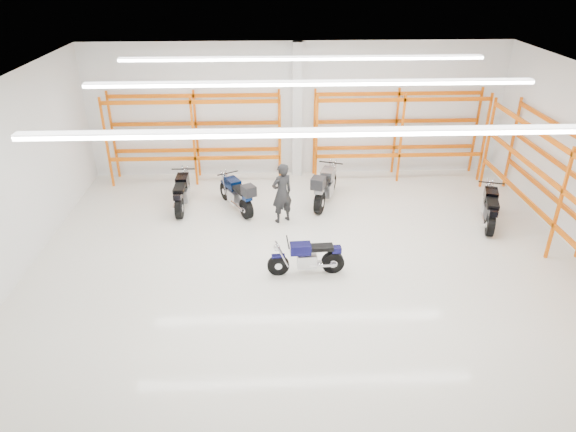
{
  "coord_description": "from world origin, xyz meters",
  "views": [
    {
      "loc": [
        -1.01,
        -10.94,
        6.98
      ],
      "look_at": [
        -0.53,
        0.5,
        1.09
      ],
      "focal_mm": 32.0,
      "sensor_mm": 36.0,
      "label": 1
    }
  ],
  "objects_px": {
    "motorcycle_back_c": "(324,187)",
    "standing_man": "(282,193)",
    "motorcycle_main": "(309,258)",
    "motorcycle_back_a": "(182,193)",
    "motorcycle_back_b": "(238,195)",
    "motorcycle_back_d": "(490,209)",
    "structural_column": "(297,112)"
  },
  "relations": [
    {
      "from": "motorcycle_back_a",
      "to": "structural_column",
      "type": "distance_m",
      "value": 4.76
    },
    {
      "from": "motorcycle_back_a",
      "to": "motorcycle_back_b",
      "type": "relative_size",
      "value": 1.08
    },
    {
      "from": "motorcycle_back_b",
      "to": "motorcycle_back_c",
      "type": "bearing_deg",
      "value": 7.46
    },
    {
      "from": "motorcycle_back_d",
      "to": "motorcycle_main",
      "type": "bearing_deg",
      "value": -156.45
    },
    {
      "from": "motorcycle_main",
      "to": "motorcycle_back_a",
      "type": "relative_size",
      "value": 0.87
    },
    {
      "from": "motorcycle_back_a",
      "to": "motorcycle_back_b",
      "type": "xyz_separation_m",
      "value": [
        1.71,
        -0.28,
        0.04
      ]
    },
    {
      "from": "motorcycle_back_a",
      "to": "motorcycle_back_b",
      "type": "bearing_deg",
      "value": -9.27
    },
    {
      "from": "motorcycle_back_a",
      "to": "motorcycle_back_d",
      "type": "height_order",
      "value": "motorcycle_back_d"
    },
    {
      "from": "motorcycle_back_c",
      "to": "structural_column",
      "type": "relative_size",
      "value": 0.52
    },
    {
      "from": "motorcycle_main",
      "to": "standing_man",
      "type": "relative_size",
      "value": 1.05
    },
    {
      "from": "structural_column",
      "to": "motorcycle_back_a",
      "type": "bearing_deg",
      "value": -145.08
    },
    {
      "from": "motorcycle_back_b",
      "to": "structural_column",
      "type": "height_order",
      "value": "structural_column"
    },
    {
      "from": "motorcycle_back_a",
      "to": "structural_column",
      "type": "height_order",
      "value": "structural_column"
    },
    {
      "from": "motorcycle_back_b",
      "to": "motorcycle_back_a",
      "type": "bearing_deg",
      "value": 170.73
    },
    {
      "from": "motorcycle_back_a",
      "to": "motorcycle_back_d",
      "type": "bearing_deg",
      "value": -9.14
    },
    {
      "from": "motorcycle_back_c",
      "to": "standing_man",
      "type": "relative_size",
      "value": 1.3
    },
    {
      "from": "motorcycle_back_a",
      "to": "motorcycle_back_c",
      "type": "height_order",
      "value": "motorcycle_back_c"
    },
    {
      "from": "standing_man",
      "to": "structural_column",
      "type": "height_order",
      "value": "structural_column"
    },
    {
      "from": "motorcycle_back_b",
      "to": "standing_man",
      "type": "relative_size",
      "value": 1.12
    },
    {
      "from": "motorcycle_back_b",
      "to": "motorcycle_back_c",
      "type": "distance_m",
      "value": 2.66
    },
    {
      "from": "motorcycle_back_d",
      "to": "structural_column",
      "type": "xyz_separation_m",
      "value": [
        -5.27,
        3.96,
        1.75
      ]
    },
    {
      "from": "motorcycle_main",
      "to": "structural_column",
      "type": "height_order",
      "value": "structural_column"
    },
    {
      "from": "motorcycle_main",
      "to": "motorcycle_back_a",
      "type": "distance_m",
      "value": 5.18
    },
    {
      "from": "motorcycle_back_c",
      "to": "standing_man",
      "type": "height_order",
      "value": "standing_man"
    },
    {
      "from": "motorcycle_back_b",
      "to": "motorcycle_back_d",
      "type": "xyz_separation_m",
      "value": [
        7.19,
        -1.15,
        -0.03
      ]
    },
    {
      "from": "motorcycle_main",
      "to": "motorcycle_back_a",
      "type": "bearing_deg",
      "value": 133.63
    },
    {
      "from": "motorcycle_main",
      "to": "motorcycle_back_c",
      "type": "height_order",
      "value": "motorcycle_back_c"
    },
    {
      "from": "motorcycle_back_d",
      "to": "standing_man",
      "type": "height_order",
      "value": "standing_man"
    },
    {
      "from": "motorcycle_main",
      "to": "structural_column",
      "type": "relative_size",
      "value": 0.42
    },
    {
      "from": "motorcycle_back_a",
      "to": "motorcycle_back_c",
      "type": "xyz_separation_m",
      "value": [
        4.34,
        0.07,
        0.09
      ]
    },
    {
      "from": "motorcycle_back_c",
      "to": "motorcycle_main",
      "type": "bearing_deg",
      "value": -101.29
    },
    {
      "from": "standing_man",
      "to": "structural_column",
      "type": "relative_size",
      "value": 0.4
    }
  ]
}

